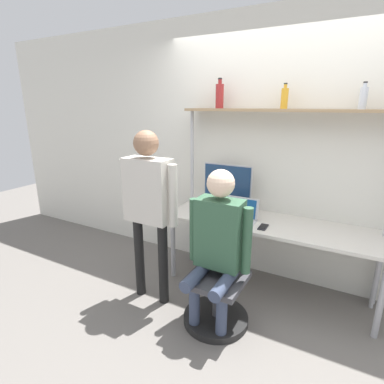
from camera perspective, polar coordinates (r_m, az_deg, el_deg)
name	(u,v)px	position (r m, az deg, el deg)	size (l,w,h in m)	color
ground_plane	(256,306)	(3.06, 12.09, -20.49)	(12.00, 12.00, 0.00)	slate
wall_back	(284,153)	(3.15, 17.05, 7.07)	(8.00, 0.06, 2.70)	silver
desk	(270,230)	(3.02, 14.63, -6.93)	(2.03, 0.61, 0.73)	beige
shelf_unit	(281,136)	(2.96, 16.65, 10.14)	(1.93, 0.26, 1.78)	#997A56
monitor	(227,185)	(3.20, 6.72, 1.32)	(0.53, 0.21, 0.49)	#B7B7BC
laptop	(239,214)	(2.98, 8.90, -4.11)	(0.36, 0.22, 0.22)	#BCBCC1
cell_phone	(263,227)	(2.86, 13.40, -6.49)	(0.07, 0.15, 0.01)	black
office_chair	(218,292)	(2.72, 5.03, -18.39)	(0.56, 0.56, 0.89)	black
person_seated	(217,239)	(2.43, 4.87, -8.87)	(0.54, 0.47, 1.35)	#38425B
person_standing	(148,197)	(2.68, -8.32, -0.93)	(0.59, 0.22, 1.61)	black
bottle_red	(220,96)	(3.14, 5.29, 17.82)	(0.08, 0.08, 0.29)	maroon
bottle_clear	(363,98)	(2.88, 29.82, 15.33)	(0.06, 0.06, 0.21)	silver
bottle_amber	(285,98)	(2.95, 17.21, 16.75)	(0.06, 0.06, 0.22)	gold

